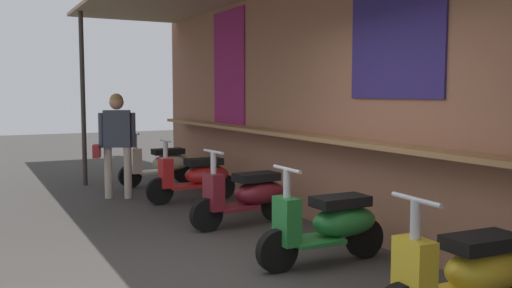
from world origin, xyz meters
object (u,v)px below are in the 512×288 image
at_px(scooter_red, 197,176).
at_px(scooter_green, 330,224).
at_px(scooter_yellow, 469,274).
at_px(shopper_with_handbag, 116,135).
at_px(scooter_maroon, 248,195).
at_px(scooter_cream, 162,164).

xyz_separation_m(scooter_red, scooter_green, (3.48, 0.00, 0.00)).
xyz_separation_m(scooter_green, scooter_yellow, (1.66, -0.00, 0.00)).
bearing_deg(scooter_yellow, scooter_red, -86.63).
distance_m(scooter_red, shopper_with_handbag, 1.43).
bearing_deg(scooter_yellow, scooter_green, -86.63).
distance_m(scooter_yellow, shopper_with_handbag, 6.05).
xyz_separation_m(scooter_green, shopper_with_handbag, (-4.28, -1.01, 0.60)).
bearing_deg(scooter_red, scooter_maroon, 91.20).
height_order(scooter_green, shopper_with_handbag, shopper_with_handbag).
bearing_deg(scooter_maroon, scooter_yellow, 85.66).
relative_size(scooter_cream, scooter_yellow, 1.00).
relative_size(scooter_maroon, shopper_with_handbag, 0.86).
bearing_deg(scooter_cream, scooter_green, 89.34).
bearing_deg(scooter_yellow, scooter_maroon, -86.63).
bearing_deg(shopper_with_handbag, scooter_yellow, 28.43).
bearing_deg(shopper_with_handbag, scooter_red, 70.31).
relative_size(scooter_green, scooter_yellow, 1.00).
bearing_deg(scooter_cream, scooter_yellow, 89.34).
xyz_separation_m(scooter_maroon, scooter_green, (1.74, 0.00, 0.00)).
bearing_deg(scooter_cream, scooter_maroon, 89.34).
bearing_deg(scooter_yellow, scooter_cream, -86.63).
height_order(scooter_red, scooter_yellow, same).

